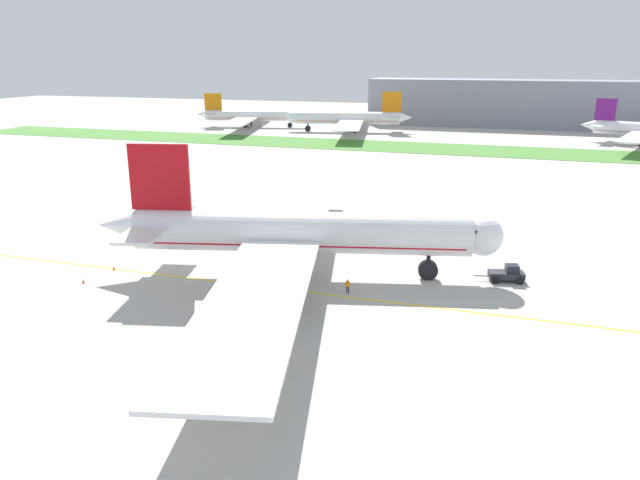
% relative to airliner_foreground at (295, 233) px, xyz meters
% --- Properties ---
extents(ground_plane, '(600.00, 600.00, 0.00)m').
position_rel_airliner_foreground_xyz_m(ground_plane, '(-2.21, -4.73, -5.61)').
color(ground_plane, '#ADAAA5').
rests_on(ground_plane, ground).
extents(apron_taxi_line, '(280.00, 0.36, 0.01)m').
position_rel_airliner_foreground_xyz_m(apron_taxi_line, '(-2.21, -4.98, -5.60)').
color(apron_taxi_line, yellow).
rests_on(apron_taxi_line, ground).
extents(grass_median_strip, '(320.00, 24.00, 0.10)m').
position_rel_airliner_foreground_xyz_m(grass_median_strip, '(-2.21, 118.08, -5.56)').
color(grass_median_strip, '#4C8438').
rests_on(grass_median_strip, ground).
extents(airliner_foreground, '(49.75, 79.96, 16.52)m').
position_rel_airliner_foreground_xyz_m(airliner_foreground, '(0.00, 0.00, 0.00)').
color(airliner_foreground, white).
rests_on(airliner_foreground, ground).
extents(pushback_tug, '(6.09, 3.15, 2.13)m').
position_rel_airliner_foreground_xyz_m(pushback_tug, '(25.55, 6.18, -4.64)').
color(pushback_tug, '#26262B').
rests_on(pushback_tug, ground).
extents(ground_crew_wingwalker_port, '(0.60, 0.30, 1.71)m').
position_rel_airliner_foreground_xyz_m(ground_crew_wingwalker_port, '(7.89, -3.85, -4.57)').
color(ground_crew_wingwalker_port, black).
rests_on(ground_crew_wingwalker_port, ground).
extents(traffic_cone_near_nose, '(0.36, 0.36, 0.58)m').
position_rel_airliner_foreground_xyz_m(traffic_cone_near_nose, '(-23.37, -5.23, -5.33)').
color(traffic_cone_near_nose, '#F2590C').
rests_on(traffic_cone_near_nose, ground).
extents(traffic_cone_port_wing, '(0.36, 0.36, 0.58)m').
position_rel_airliner_foreground_xyz_m(traffic_cone_port_wing, '(-23.92, -10.53, -5.33)').
color(traffic_cone_port_wing, '#F2590C').
rests_on(traffic_cone_port_wing, ground).
extents(service_truck_baggage_loader, '(5.41, 3.71, 2.85)m').
position_rel_airliner_foreground_xyz_m(service_truck_baggage_loader, '(-48.16, 51.17, -4.08)').
color(service_truck_baggage_loader, yellow).
rests_on(service_truck_baggage_loader, ground).
extents(parked_airliner_far_left, '(43.81, 71.65, 12.93)m').
position_rel_airliner_foreground_xyz_m(parked_airliner_far_left, '(-75.23, 154.76, -1.22)').
color(parked_airliner_far_left, white).
rests_on(parked_airliner_far_left, ground).
extents(parked_airliner_far_centre, '(45.66, 73.62, 14.56)m').
position_rel_airliner_foreground_xyz_m(parked_airliner_far_centre, '(-34.65, 151.32, -0.67)').
color(parked_airliner_far_centre, white).
rests_on(parked_airliner_far_centre, ground).
extents(terminal_building, '(125.73, 20.00, 18.00)m').
position_rel_airliner_foreground_xyz_m(terminal_building, '(28.48, 188.66, 3.39)').
color(terminal_building, gray).
rests_on(terminal_building, ground).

